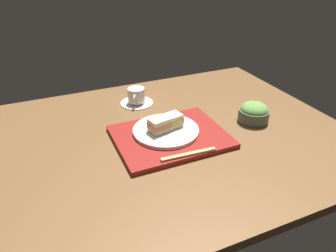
{
  "coord_description": "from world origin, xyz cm",
  "views": [
    {
      "loc": [
        -33.11,
        -89.01,
        59.51
      ],
      "look_at": [
        4.84,
        -2.4,
        5.0
      ],
      "focal_mm": 33.95,
      "sensor_mm": 36.0,
      "label": 1
    }
  ],
  "objects_px": {
    "salad_bowl": "(254,113)",
    "sandwich_plate": "(166,130)",
    "sandwich_far": "(172,121)",
    "chopsticks_pair": "(189,154)",
    "sandwich_near": "(159,125)",
    "coffee_cup": "(136,97)"
  },
  "relations": [
    {
      "from": "sandwich_far",
      "to": "salad_bowl",
      "type": "distance_m",
      "value": 0.33
    },
    {
      "from": "sandwich_plate",
      "to": "salad_bowl",
      "type": "xyz_separation_m",
      "value": [
        0.35,
        -0.03,
        0.01
      ]
    },
    {
      "from": "sandwich_far",
      "to": "coffee_cup",
      "type": "height_order",
      "value": "sandwich_far"
    },
    {
      "from": "salad_bowl",
      "to": "sandwich_plate",
      "type": "bearing_deg",
      "value": 175.03
    },
    {
      "from": "sandwich_far",
      "to": "coffee_cup",
      "type": "distance_m",
      "value": 0.29
    },
    {
      "from": "salad_bowl",
      "to": "coffee_cup",
      "type": "height_order",
      "value": "salad_bowl"
    },
    {
      "from": "sandwich_near",
      "to": "sandwich_far",
      "type": "distance_m",
      "value": 0.06
    },
    {
      "from": "sandwich_far",
      "to": "chopsticks_pair",
      "type": "distance_m",
      "value": 0.17
    },
    {
      "from": "sandwich_far",
      "to": "salad_bowl",
      "type": "bearing_deg",
      "value": -6.34
    },
    {
      "from": "sandwich_far",
      "to": "salad_bowl",
      "type": "relative_size",
      "value": 0.67
    },
    {
      "from": "sandwich_near",
      "to": "sandwich_far",
      "type": "height_order",
      "value": "sandwich_near"
    },
    {
      "from": "sandwich_far",
      "to": "chopsticks_pair",
      "type": "xyz_separation_m",
      "value": [
        -0.02,
        -0.16,
        -0.03
      ]
    },
    {
      "from": "coffee_cup",
      "to": "sandwich_near",
      "type": "bearing_deg",
      "value": -93.59
    },
    {
      "from": "coffee_cup",
      "to": "salad_bowl",
      "type": "bearing_deg",
      "value": -42.09
    },
    {
      "from": "sandwich_plate",
      "to": "sandwich_near",
      "type": "relative_size",
      "value": 3.04
    },
    {
      "from": "sandwich_plate",
      "to": "coffee_cup",
      "type": "distance_m",
      "value": 0.3
    },
    {
      "from": "sandwich_near",
      "to": "salad_bowl",
      "type": "bearing_deg",
      "value": -3.79
    },
    {
      "from": "chopsticks_pair",
      "to": "coffee_cup",
      "type": "bearing_deg",
      "value": 92.32
    },
    {
      "from": "sandwich_far",
      "to": "salad_bowl",
      "type": "xyz_separation_m",
      "value": [
        0.32,
        -0.04,
        -0.02
      ]
    },
    {
      "from": "sandwich_far",
      "to": "sandwich_plate",
      "type": "bearing_deg",
      "value": -168.93
    },
    {
      "from": "sandwich_near",
      "to": "coffee_cup",
      "type": "bearing_deg",
      "value": 86.41
    },
    {
      "from": "sandwich_near",
      "to": "chopsticks_pair",
      "type": "bearing_deg",
      "value": -76.29
    }
  ]
}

